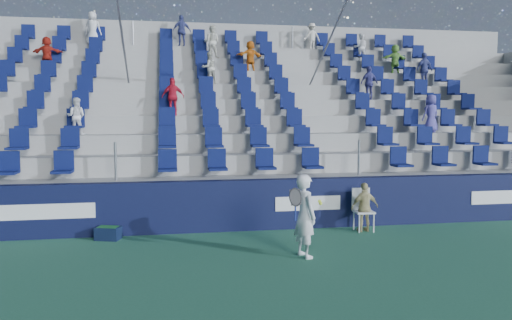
% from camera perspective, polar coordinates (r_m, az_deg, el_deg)
% --- Properties ---
extents(ground, '(70.00, 70.00, 0.00)m').
position_cam_1_polar(ground, '(9.01, 1.86, -12.50)').
color(ground, '#2E6D4E').
rests_on(ground, ground).
extents(sponsor_wall, '(24.00, 0.32, 1.20)m').
position_cam_1_polar(sponsor_wall, '(11.88, -1.23, -5.15)').
color(sponsor_wall, '#0E1234').
rests_on(sponsor_wall, ground).
extents(grandstand, '(24.00, 8.17, 6.63)m').
position_cam_1_polar(grandstand, '(16.75, -3.89, 3.17)').
color(grandstand, '#9F9F9A').
rests_on(grandstand, ground).
extents(tennis_player, '(0.69, 0.68, 1.61)m').
position_cam_1_polar(tennis_player, '(9.67, 5.58, -6.34)').
color(tennis_player, white).
rests_on(tennis_player, ground).
extents(line_judge_chair, '(0.45, 0.46, 1.00)m').
position_cam_1_polar(line_judge_chair, '(12.13, 12.04, -5.20)').
color(line_judge_chair, white).
rests_on(line_judge_chair, ground).
extents(line_judge, '(0.69, 0.33, 1.15)m').
position_cam_1_polar(line_judge, '(11.99, 12.31, -5.29)').
color(line_judge, tan).
rests_on(line_judge, ground).
extents(ball_bin, '(0.60, 0.48, 0.29)m').
position_cam_1_polar(ball_bin, '(11.53, -16.54, -7.94)').
color(ball_bin, black).
rests_on(ball_bin, ground).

